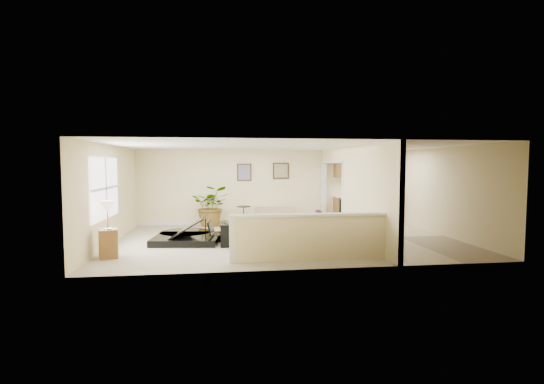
{
  "coord_description": "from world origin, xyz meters",
  "views": [
    {
      "loc": [
        -1.72,
        -10.3,
        2.01
      ],
      "look_at": [
        -0.34,
        0.4,
        1.26
      ],
      "focal_mm": 26.0,
      "sensor_mm": 36.0,
      "label": 1
    }
  ],
  "objects": [
    {
      "name": "loveseat",
      "position": [
        -0.01,
        2.58,
        0.29
      ],
      "size": [
        1.51,
        1.08,
        0.75
      ],
      "rotation": [
        0.0,
        0.0,
        -0.27
      ],
      "color": "tan",
      "rests_on": "floor"
    },
    {
      "name": "front_wall",
      "position": [
        0.0,
        -3.0,
        1.25
      ],
      "size": [
        9.0,
        0.04,
        2.5
      ],
      "primitive_type": "cube",
      "color": "beige",
      "rests_on": "floor"
    },
    {
      "name": "kitchen_cabinets",
      "position": [
        3.19,
        2.73,
        0.87
      ],
      "size": [
        2.36,
        0.65,
        2.33
      ],
      "color": "brown",
      "rests_on": "floor"
    },
    {
      "name": "right_wall",
      "position": [
        4.5,
        0.0,
        1.25
      ],
      "size": [
        0.04,
        6.0,
        2.5
      ],
      "primitive_type": "cube",
      "color": "beige",
      "rests_on": "floor"
    },
    {
      "name": "small_plant",
      "position": [
        1.45,
        2.26,
        0.23
      ],
      "size": [
        0.35,
        0.35,
        0.53
      ],
      "color": "black",
      "rests_on": "floor"
    },
    {
      "name": "wall_mirror",
      "position": [
        0.3,
        2.97,
        1.8
      ],
      "size": [
        0.55,
        0.04,
        0.55
      ],
      "color": "#372314",
      "rests_on": "back_wall"
    },
    {
      "name": "palm_plant",
      "position": [
        -2.04,
        2.64,
        0.66
      ],
      "size": [
        1.28,
        1.13,
        1.34
      ],
      "color": "black",
      "rests_on": "floor"
    },
    {
      "name": "left_window",
      "position": [
        -4.49,
        -0.5,
        1.45
      ],
      "size": [
        0.05,
        2.15,
        1.45
      ],
      "primitive_type": "cube",
      "color": "white",
      "rests_on": "left_wall"
    },
    {
      "name": "pony_half_wall",
      "position": [
        0.08,
        -2.3,
        0.52
      ],
      "size": [
        3.42,
        0.22,
        1.0
      ],
      "color": "beige",
      "rests_on": "floor"
    },
    {
      "name": "piano_bench",
      "position": [
        -1.56,
        -0.43,
        0.28
      ],
      "size": [
        0.46,
        0.86,
        0.56
      ],
      "primitive_type": "cube",
      "rotation": [
        0.0,
        0.0,
        0.05
      ],
      "color": "black",
      "rests_on": "floor"
    },
    {
      "name": "floor",
      "position": [
        0.0,
        0.0,
        0.0
      ],
      "size": [
        9.0,
        9.0,
        0.0
      ],
      "primitive_type": "plane",
      "color": "#BAB091",
      "rests_on": "ground"
    },
    {
      "name": "piano",
      "position": [
        -2.66,
        0.14,
        0.65
      ],
      "size": [
        2.07,
        2.13,
        1.56
      ],
      "rotation": [
        0.0,
        0.0,
        -0.12
      ],
      "color": "black",
      "rests_on": "floor"
    },
    {
      "name": "kitchen_vinyl",
      "position": [
        3.15,
        0.0,
        0.0
      ],
      "size": [
        2.7,
        6.0,
        0.01
      ],
      "primitive_type": "cube",
      "color": "tan",
      "rests_on": "floor"
    },
    {
      "name": "lamp_stand",
      "position": [
        -4.15,
        -1.55,
        0.52
      ],
      "size": [
        0.47,
        0.47,
        1.24
      ],
      "color": "brown",
      "rests_on": "floor"
    },
    {
      "name": "interior_partition",
      "position": [
        1.8,
        0.25,
        1.22
      ],
      "size": [
        0.18,
        5.99,
        2.5
      ],
      "color": "beige",
      "rests_on": "floor"
    },
    {
      "name": "ceiling",
      "position": [
        0.0,
        0.0,
        2.5
      ],
      "size": [
        9.0,
        6.0,
        0.04
      ],
      "primitive_type": "cube",
      "color": "silver",
      "rests_on": "back_wall"
    },
    {
      "name": "left_wall",
      "position": [
        -4.5,
        0.0,
        1.25
      ],
      "size": [
        0.04,
        6.0,
        2.5
      ],
      "primitive_type": "cube",
      "color": "beige",
      "rests_on": "floor"
    },
    {
      "name": "accent_table",
      "position": [
        -1.0,
        2.58,
        0.42
      ],
      "size": [
        0.45,
        0.45,
        0.65
      ],
      "color": "black",
      "rests_on": "floor"
    },
    {
      "name": "back_wall",
      "position": [
        0.0,
        3.0,
        1.25
      ],
      "size": [
        9.0,
        0.04,
        2.5
      ],
      "primitive_type": "cube",
      "color": "beige",
      "rests_on": "floor"
    },
    {
      "name": "wall_art_left",
      "position": [
        -0.95,
        2.97,
        1.75
      ],
      "size": [
        0.48,
        0.04,
        0.58
      ],
      "color": "#372314",
      "rests_on": "back_wall"
    }
  ]
}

